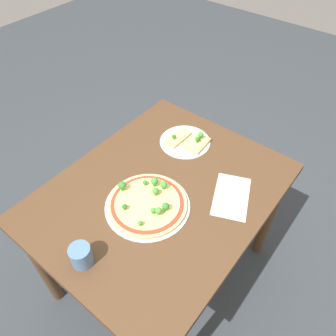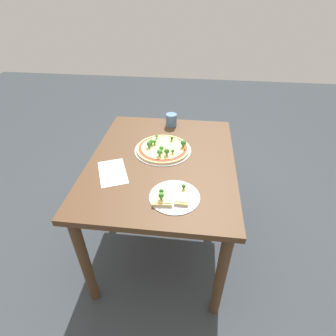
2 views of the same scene
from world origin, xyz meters
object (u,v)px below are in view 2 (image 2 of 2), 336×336
Objects in this scene: dining_table at (162,173)px; pizza_tray_whole at (163,148)px; pizza_tray_slice at (172,196)px; drinking_cup at (171,120)px.

dining_table is 0.16m from pizza_tray_whole.
pizza_tray_whole is 0.45m from pizza_tray_slice.
pizza_tray_whole is 1.41× the size of pizza_tray_slice.
drinking_cup is at bearing -1.04° from dining_table.
drinking_cup is (0.79, 0.09, 0.03)m from pizza_tray_slice.
pizza_tray_slice is at bearing -173.50° from drinking_cup.
drinking_cup is at bearing 6.50° from pizza_tray_slice.
drinking_cup reaches higher than pizza_tray_whole.
drinking_cup reaches higher than pizza_tray_slice.
pizza_tray_slice is (-0.44, -0.11, -0.00)m from pizza_tray_whole.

